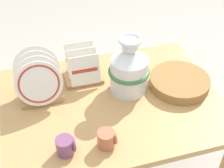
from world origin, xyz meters
TOP-DOWN VIEW (x-y plane):
  - display_table at (0.00, 0.00)m, footprint 1.12×0.83m
  - ceramic_vase at (0.11, 0.06)m, footprint 0.22×0.22m
  - dish_rack_round_plates at (-0.35, 0.12)m, footprint 0.23×0.21m
  - dish_rack_square_plates at (-0.10, 0.22)m, footprint 0.20×0.19m
  - wicker_charger_stack at (0.38, 0.01)m, footprint 0.32×0.32m
  - mug_terracotta_glaze at (-0.10, -0.27)m, footprint 0.08×0.08m
  - mug_plum_glaze at (-0.28, -0.26)m, footprint 0.08×0.08m

SIDE VIEW (x-z plane):
  - display_table at x=0.00m, z-range 0.25..0.92m
  - wicker_charger_stack at x=0.38m, z-range 0.67..0.72m
  - mug_terracotta_glaze at x=-0.10m, z-range 0.67..0.75m
  - mug_plum_glaze at x=-0.28m, z-range 0.67..0.75m
  - dish_rack_square_plates at x=-0.10m, z-range 0.63..0.81m
  - dish_rack_round_plates at x=-0.35m, z-range 0.64..0.89m
  - ceramic_vase at x=0.11m, z-range 0.64..0.96m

